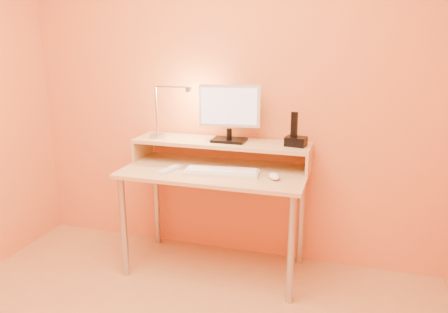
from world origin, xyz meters
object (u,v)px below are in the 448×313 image
(mouse, at_px, (274,176))
(lamp_base, at_px, (157,136))
(remote_control, at_px, (171,170))
(monitor_panel, at_px, (230,106))
(phone_dock, at_px, (296,141))
(keyboard, at_px, (221,172))

(mouse, bearing_deg, lamp_base, 142.74)
(lamp_base, bearing_deg, remote_control, -49.79)
(lamp_base, xyz_separation_m, remote_control, (0.19, -0.23, -0.16))
(monitor_panel, bearing_deg, remote_control, -147.76)
(monitor_panel, relative_size, phone_dock, 3.12)
(phone_dock, height_order, mouse, phone_dock)
(lamp_base, distance_m, remote_control, 0.34)
(monitor_panel, relative_size, lamp_base, 4.05)
(remote_control, bearing_deg, keyboard, 19.31)
(lamp_base, height_order, phone_dock, phone_dock)
(lamp_base, xyz_separation_m, keyboard, (0.53, -0.20, -0.16))
(monitor_panel, bearing_deg, phone_dock, -9.27)
(mouse, bearing_deg, keyboard, 154.97)
(phone_dock, xyz_separation_m, mouse, (-0.09, -0.23, -0.17))
(lamp_base, relative_size, keyboard, 0.21)
(lamp_base, height_order, remote_control, lamp_base)
(keyboard, bearing_deg, mouse, -7.55)
(keyboard, distance_m, remote_control, 0.34)
(monitor_panel, height_order, mouse, monitor_panel)
(monitor_panel, xyz_separation_m, lamp_base, (-0.51, -0.04, -0.23))
(phone_dock, xyz_separation_m, remote_control, (-0.76, -0.26, -0.18))
(keyboard, xyz_separation_m, mouse, (0.34, -0.01, 0.01))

